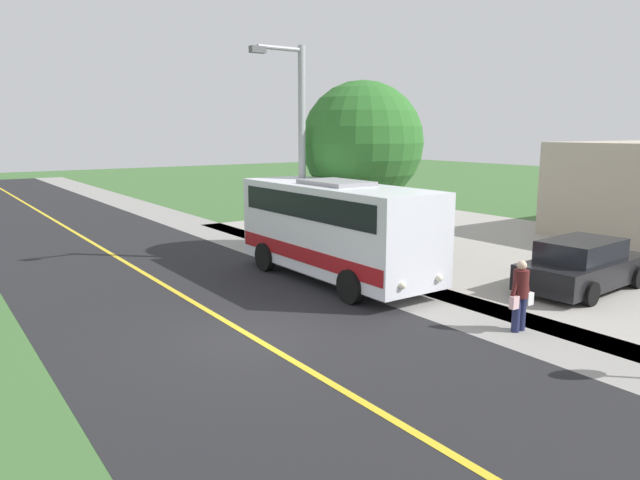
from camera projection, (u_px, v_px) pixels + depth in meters
The scene contains 9 objects.
ground_plane at pixel (252, 337), 12.71m from camera, with size 120.00×120.00×0.00m, color #3D6633.
road_surface at pixel (252, 337), 12.71m from camera, with size 8.00×100.00×0.01m, color black.
sidewalk at pixel (423, 298), 15.65m from camera, with size 2.40×100.00×0.01m, color gray.
road_centre_line at pixel (252, 336), 12.71m from camera, with size 0.16×100.00×0.00m, color gold.
shuttle_bus_front at pixel (336, 226), 17.30m from camera, with size 2.57×7.24×2.98m.
pedestrian_with_bags at pixel (520, 294), 12.92m from camera, with size 0.72×0.34×1.61m.
street_light_pole at pixel (299, 145), 19.21m from camera, with size 1.97×0.24×7.09m.
parked_car_near at pixel (583, 266), 16.35m from camera, with size 4.52×2.25×1.45m.
tree_curbside at pixel (362, 143), 20.48m from camera, with size 4.26×4.26×6.13m.
Camera 1 is at (5.74, 10.76, 4.40)m, focal length 32.88 mm.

